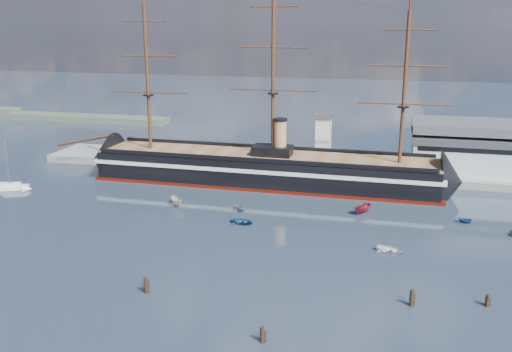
# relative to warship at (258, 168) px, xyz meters

# --- Properties ---
(ground) EXTENTS (600.00, 600.00, 0.00)m
(ground) POSITION_rel_warship_xyz_m (12.15, -20.00, -4.04)
(ground) COLOR #293443
(ground) RESTS_ON ground
(quay) EXTENTS (180.00, 18.00, 2.00)m
(quay) POSITION_rel_warship_xyz_m (22.15, 16.00, -4.04)
(quay) COLOR slate
(quay) RESTS_ON ground
(quay_tower) EXTENTS (5.00, 5.00, 15.00)m
(quay_tower) POSITION_rel_warship_xyz_m (15.15, 13.00, 5.72)
(quay_tower) COLOR silver
(quay_tower) RESTS_ON ground
(shoreline) EXTENTS (120.00, 10.00, 4.00)m
(shoreline) POSITION_rel_warship_xyz_m (-127.08, 75.00, -2.59)
(shoreline) COLOR #3F4C38
(shoreline) RESTS_ON ground
(warship) EXTENTS (112.95, 17.06, 53.94)m
(warship) POSITION_rel_warship_xyz_m (0.00, 0.00, 0.00)
(warship) COLOR black
(warship) RESTS_ON ground
(sailboat) EXTENTS (8.38, 5.02, 12.90)m
(sailboat) POSITION_rel_warship_xyz_m (-59.37, -20.95, -3.22)
(sailboat) COLOR white
(sailboat) RESTS_ON ground
(motorboat_a) EXTENTS (6.65, 5.91, 2.62)m
(motorboat_a) POSITION_rel_warship_xyz_m (-13.70, -23.18, -4.04)
(motorboat_a) COLOR beige
(motorboat_a) RESTS_ON ground
(motorboat_b) EXTENTS (1.78, 3.32, 1.47)m
(motorboat_b) POSITION_rel_warship_xyz_m (4.09, -30.99, -4.04)
(motorboat_b) COLOR navy
(motorboat_b) RESTS_ON ground
(motorboat_c) EXTENTS (6.38, 5.15, 2.45)m
(motorboat_c) POSITION_rel_warship_xyz_m (28.34, -17.99, -4.04)
(motorboat_c) COLOR maroon
(motorboat_c) RESTS_ON ground
(motorboat_d) EXTENTS (5.48, 6.72, 2.28)m
(motorboat_d) POSITION_rel_warship_xyz_m (1.32, -23.09, -4.04)
(motorboat_d) COLOR gray
(motorboat_d) RESTS_ON ground
(motorboat_e) EXTENTS (2.48, 3.56, 1.54)m
(motorboat_e) POSITION_rel_warship_xyz_m (34.81, -39.14, -4.04)
(motorboat_e) COLOR white
(motorboat_e) RESTS_ON ground
(motorboat_g) EXTENTS (1.68, 3.42, 1.31)m
(motorboat_g) POSITION_rel_warship_xyz_m (49.89, -19.11, -4.04)
(motorboat_g) COLOR navy
(motorboat_g) RESTS_ON ground
(piling_near_left) EXTENTS (0.64, 0.64, 3.41)m
(piling_near_left) POSITION_rel_warship_xyz_m (-2.15, -65.14, -4.04)
(piling_near_left) COLOR black
(piling_near_left) RESTS_ON ground
(piling_near_mid) EXTENTS (0.64, 0.64, 3.00)m
(piling_near_mid) POSITION_rel_warship_xyz_m (18.96, -74.55, -4.04)
(piling_near_mid) COLOR black
(piling_near_mid) RESTS_ON ground
(piling_near_right) EXTENTS (0.64, 0.64, 3.39)m
(piling_near_right) POSITION_rel_warship_xyz_m (38.42, -59.27, -4.04)
(piling_near_right) COLOR black
(piling_near_right) RESTS_ON ground
(piling_far_right) EXTENTS (0.64, 0.64, 2.65)m
(piling_far_right) POSITION_rel_warship_xyz_m (49.51, -56.66, -4.04)
(piling_far_right) COLOR black
(piling_far_right) RESTS_ON ground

